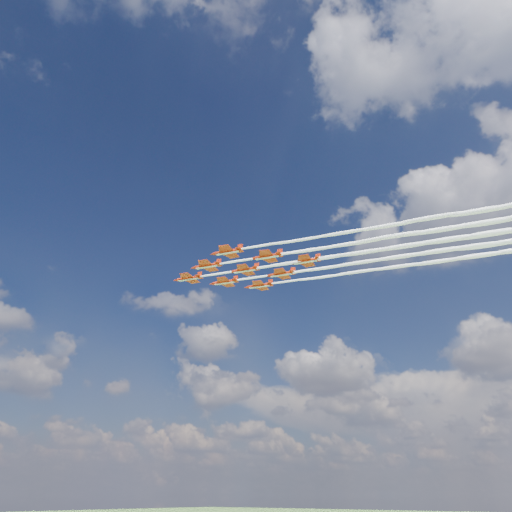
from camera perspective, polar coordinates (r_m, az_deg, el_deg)
name	(u,v)px	position (r m, az deg, el deg)	size (l,w,h in m)	color
jet_lead	(331,257)	(161.35, 8.55, -0.12)	(103.82, 38.31, 2.76)	red
jet_row2_port	(360,242)	(153.29, 11.82, 1.59)	(103.82, 38.31, 2.76)	red
jet_row2_starb	(368,262)	(166.68, 12.65, -0.63)	(103.82, 38.31, 2.76)	red
jet_row3_port	(394,225)	(145.93, 15.45, 3.48)	(103.82, 38.31, 2.76)	red
jet_row3_centre	(399,247)	(159.24, 16.00, 1.00)	(103.82, 38.31, 2.76)	red
jet_row3_starb	(403,266)	(172.81, 16.47, -1.09)	(103.82, 38.31, 2.76)	red
jet_row4_port	(434,230)	(152.53, 19.67, 2.77)	(103.82, 38.31, 2.76)	red
jet_row4_starb	(436,252)	(165.98, 19.86, 0.45)	(103.82, 38.31, 2.76)	red
jet_tail	(473,236)	(159.92, 23.52, 2.12)	(103.82, 38.31, 2.76)	red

